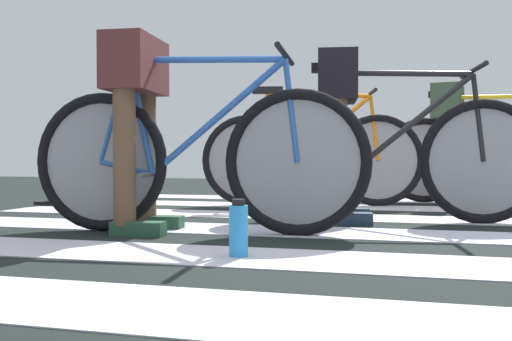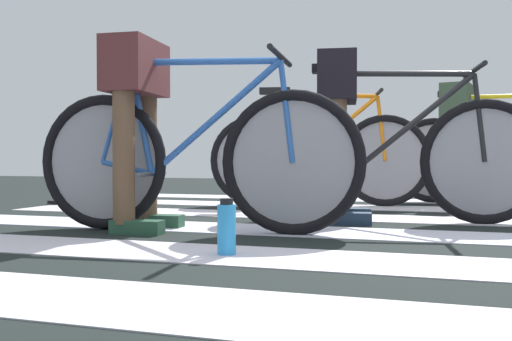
{
  "view_description": "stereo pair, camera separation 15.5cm",
  "coord_description": "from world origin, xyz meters",
  "px_view_note": "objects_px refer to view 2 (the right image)",
  "views": [
    {
      "loc": [
        0.3,
        -2.73,
        0.4
      ],
      "look_at": [
        -0.51,
        0.38,
        0.33
      ],
      "focal_mm": 39.98,
      "sensor_mm": 36.0,
      "label": 1
    },
    {
      "loc": [
        0.45,
        -2.73,
        0.4
      ],
      "look_at": [
        -0.51,
        0.38,
        0.33
      ],
      "focal_mm": 39.98,
      "sensor_mm": 36.0,
      "label": 2
    }
  ],
  "objects_px": {
    "traffic_cone": "(83,176)",
    "cyclist_4_of_4": "(458,127)",
    "cyclist_1_of_4": "(137,108)",
    "bicycle_1_of_4": "(193,157)",
    "bicycle_3_of_4": "(319,157)",
    "bicycle_2_of_4": "(392,157)",
    "bicycle_4_of_4": "(498,157)",
    "cyclist_2_of_4": "(338,114)",
    "water_bottle": "(227,228)"
  },
  "relations": [
    {
      "from": "cyclist_1_of_4",
      "to": "cyclist_4_of_4",
      "type": "relative_size",
      "value": 1.01
    },
    {
      "from": "bicycle_1_of_4",
      "to": "traffic_cone",
      "type": "relative_size",
      "value": 3.7
    },
    {
      "from": "bicycle_2_of_4",
      "to": "bicycle_3_of_4",
      "type": "relative_size",
      "value": 1.01
    },
    {
      "from": "bicycle_1_of_4",
      "to": "water_bottle",
      "type": "bearing_deg",
      "value": -60.13
    },
    {
      "from": "water_bottle",
      "to": "bicycle_4_of_4",
      "type": "bearing_deg",
      "value": 65.91
    },
    {
      "from": "bicycle_1_of_4",
      "to": "cyclist_2_of_4",
      "type": "xyz_separation_m",
      "value": [
        0.64,
        0.68,
        0.26
      ]
    },
    {
      "from": "bicycle_3_of_4",
      "to": "cyclist_4_of_4",
      "type": "height_order",
      "value": "cyclist_4_of_4"
    },
    {
      "from": "cyclist_1_of_4",
      "to": "bicycle_4_of_4",
      "type": "height_order",
      "value": "cyclist_1_of_4"
    },
    {
      "from": "bicycle_3_of_4",
      "to": "water_bottle",
      "type": "bearing_deg",
      "value": -99.32
    },
    {
      "from": "cyclist_1_of_4",
      "to": "cyclist_4_of_4",
      "type": "bearing_deg",
      "value": 50.15
    },
    {
      "from": "bicycle_4_of_4",
      "to": "traffic_cone",
      "type": "height_order",
      "value": "bicycle_4_of_4"
    },
    {
      "from": "bicycle_3_of_4",
      "to": "traffic_cone",
      "type": "relative_size",
      "value": 3.65
    },
    {
      "from": "bicycle_1_of_4",
      "to": "cyclist_1_of_4",
      "type": "distance_m",
      "value": 0.4
    },
    {
      "from": "cyclist_1_of_4",
      "to": "bicycle_1_of_4",
      "type": "bearing_deg",
      "value": 0.0
    },
    {
      "from": "bicycle_2_of_4",
      "to": "cyclist_4_of_4",
      "type": "xyz_separation_m",
      "value": [
        0.42,
        1.57,
        0.25
      ]
    },
    {
      "from": "cyclist_4_of_4",
      "to": "traffic_cone",
      "type": "relative_size",
      "value": 2.09
    },
    {
      "from": "cyclist_1_of_4",
      "to": "bicycle_2_of_4",
      "type": "bearing_deg",
      "value": 26.78
    },
    {
      "from": "bicycle_2_of_4",
      "to": "water_bottle",
      "type": "height_order",
      "value": "bicycle_2_of_4"
    },
    {
      "from": "cyclist_1_of_4",
      "to": "bicycle_3_of_4",
      "type": "xyz_separation_m",
      "value": [
        0.62,
        1.76,
        -0.26
      ]
    },
    {
      "from": "cyclist_1_of_4",
      "to": "water_bottle",
      "type": "distance_m",
      "value": 1.06
    },
    {
      "from": "cyclist_1_of_4",
      "to": "bicycle_4_of_4",
      "type": "bearing_deg",
      "value": 44.75
    },
    {
      "from": "water_bottle",
      "to": "cyclist_2_of_4",
      "type": "bearing_deg",
      "value": 79.69
    },
    {
      "from": "bicycle_3_of_4",
      "to": "bicycle_4_of_4",
      "type": "bearing_deg",
      "value": 8.58
    },
    {
      "from": "bicycle_2_of_4",
      "to": "bicycle_4_of_4",
      "type": "xyz_separation_m",
      "value": [
        0.73,
        1.51,
        0.0
      ]
    },
    {
      "from": "cyclist_1_of_4",
      "to": "bicycle_2_of_4",
      "type": "xyz_separation_m",
      "value": [
        1.25,
        0.75,
        -0.26
      ]
    },
    {
      "from": "bicycle_2_of_4",
      "to": "cyclist_4_of_4",
      "type": "relative_size",
      "value": 1.76
    },
    {
      "from": "bicycle_2_of_4",
      "to": "traffic_cone",
      "type": "xyz_separation_m",
      "value": [
        -2.62,
        0.79,
        -0.16
      ]
    },
    {
      "from": "bicycle_1_of_4",
      "to": "bicycle_2_of_4",
      "type": "xyz_separation_m",
      "value": [
        0.94,
        0.72,
        0.0
      ]
    },
    {
      "from": "cyclist_1_of_4",
      "to": "water_bottle",
      "type": "xyz_separation_m",
      "value": [
        0.71,
        -0.58,
        -0.54
      ]
    },
    {
      "from": "bicycle_4_of_4",
      "to": "water_bottle",
      "type": "bearing_deg",
      "value": -102.82
    },
    {
      "from": "bicycle_1_of_4",
      "to": "bicycle_4_of_4",
      "type": "distance_m",
      "value": 2.79
    },
    {
      "from": "traffic_cone",
      "to": "bicycle_2_of_4",
      "type": "bearing_deg",
      "value": -16.69
    },
    {
      "from": "cyclist_2_of_4",
      "to": "water_bottle",
      "type": "bearing_deg",
      "value": -108.26
    },
    {
      "from": "bicycle_2_of_4",
      "to": "bicycle_4_of_4",
      "type": "bearing_deg",
      "value": 56.35
    },
    {
      "from": "cyclist_1_of_4",
      "to": "traffic_cone",
      "type": "distance_m",
      "value": 2.09
    },
    {
      "from": "bicycle_3_of_4",
      "to": "cyclist_1_of_4",
      "type": "bearing_deg",
      "value": -120.96
    },
    {
      "from": "bicycle_4_of_4",
      "to": "cyclist_1_of_4",
      "type": "bearing_deg",
      "value": -119.97
    },
    {
      "from": "bicycle_4_of_4",
      "to": "traffic_cone",
      "type": "distance_m",
      "value": 3.43
    },
    {
      "from": "bicycle_3_of_4",
      "to": "bicycle_4_of_4",
      "type": "distance_m",
      "value": 1.45
    },
    {
      "from": "bicycle_3_of_4",
      "to": "traffic_cone",
      "type": "distance_m",
      "value": 2.01
    },
    {
      "from": "bicycle_2_of_4",
      "to": "cyclist_2_of_4",
      "type": "bearing_deg",
      "value": -180.0
    },
    {
      "from": "traffic_cone",
      "to": "cyclist_4_of_4",
      "type": "bearing_deg",
      "value": 14.53
    },
    {
      "from": "bicycle_2_of_4",
      "to": "traffic_cone",
      "type": "height_order",
      "value": "bicycle_2_of_4"
    },
    {
      "from": "cyclist_2_of_4",
      "to": "traffic_cone",
      "type": "relative_size",
      "value": 2.11
    },
    {
      "from": "cyclist_1_of_4",
      "to": "bicycle_3_of_4",
      "type": "distance_m",
      "value": 1.89
    },
    {
      "from": "bicycle_1_of_4",
      "to": "water_bottle",
      "type": "relative_size",
      "value": 7.8
    },
    {
      "from": "bicycle_1_of_4",
      "to": "cyclist_4_of_4",
      "type": "height_order",
      "value": "cyclist_4_of_4"
    },
    {
      "from": "bicycle_3_of_4",
      "to": "bicycle_4_of_4",
      "type": "relative_size",
      "value": 1.0
    },
    {
      "from": "cyclist_4_of_4",
      "to": "cyclist_1_of_4",
      "type": "bearing_deg",
      "value": -114.58
    },
    {
      "from": "cyclist_2_of_4",
      "to": "cyclist_4_of_4",
      "type": "distance_m",
      "value": 1.77
    }
  ]
}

